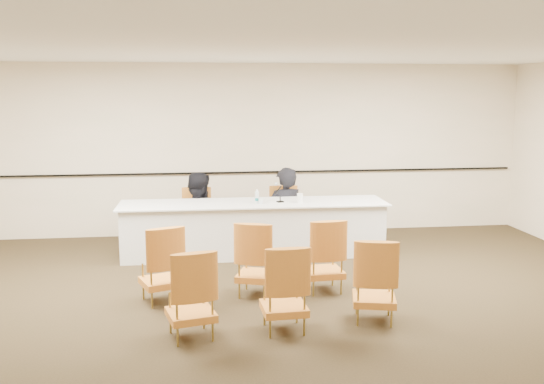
{
  "coord_description": "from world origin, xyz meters",
  "views": [
    {
      "loc": [
        -0.93,
        -6.63,
        2.51
      ],
      "look_at": [
        0.28,
        2.6,
        0.96
      ],
      "focal_mm": 40.0,
      "sensor_mm": 36.0,
      "label": 1
    }
  ],
  "objects_px": {
    "panelist_main": "(285,221)",
    "microphone": "(280,193)",
    "aud_chair_front_right": "(324,255)",
    "aud_chair_back_left": "(190,293)",
    "coffee_cup": "(300,198)",
    "panelist_main_chair": "(285,216)",
    "panel_table": "(254,228)",
    "water_bottle": "(257,196)",
    "aud_chair_front_left": "(161,263)",
    "panelist_second": "(197,226)",
    "aud_chair_back_mid": "(284,287)",
    "drinking_glass": "(261,201)",
    "aud_chair_back_right": "(374,279)",
    "panelist_second_chair": "(197,218)",
    "aud_chair_front_mid": "(257,258)"
  },
  "relations": [
    {
      "from": "panelist_main",
      "to": "microphone",
      "type": "distance_m",
      "value": 0.89
    },
    {
      "from": "aud_chair_front_right",
      "to": "aud_chair_back_left",
      "type": "bearing_deg",
      "value": -146.88
    },
    {
      "from": "panelist_main",
      "to": "coffee_cup",
      "type": "distance_m",
      "value": 0.87
    },
    {
      "from": "panelist_main_chair",
      "to": "microphone",
      "type": "relative_size",
      "value": 3.15
    },
    {
      "from": "panel_table",
      "to": "panelist_main",
      "type": "height_order",
      "value": "panelist_main"
    },
    {
      "from": "panel_table",
      "to": "water_bottle",
      "type": "bearing_deg",
      "value": -52.24
    },
    {
      "from": "water_bottle",
      "to": "aud_chair_front_left",
      "type": "distance_m",
      "value": 2.41
    },
    {
      "from": "panelist_second",
      "to": "microphone",
      "type": "height_order",
      "value": "panelist_second"
    },
    {
      "from": "water_bottle",
      "to": "aud_chair_back_mid",
      "type": "distance_m",
      "value": 3.05
    },
    {
      "from": "coffee_cup",
      "to": "aud_chair_front_right",
      "type": "height_order",
      "value": "coffee_cup"
    },
    {
      "from": "water_bottle",
      "to": "aud_chair_back_mid",
      "type": "bearing_deg",
      "value": -90.67
    },
    {
      "from": "panelist_main",
      "to": "drinking_glass",
      "type": "distance_m",
      "value": 1.0
    },
    {
      "from": "panelist_second",
      "to": "aud_chair_back_mid",
      "type": "distance_m",
      "value": 3.8
    },
    {
      "from": "microphone",
      "to": "aud_chair_back_left",
      "type": "bearing_deg",
      "value": -128.89
    },
    {
      "from": "microphone",
      "to": "aud_chair_front_right",
      "type": "distance_m",
      "value": 1.91
    },
    {
      "from": "drinking_glass",
      "to": "microphone",
      "type": "bearing_deg",
      "value": 14.67
    },
    {
      "from": "microphone",
      "to": "aud_chair_back_left",
      "type": "height_order",
      "value": "microphone"
    },
    {
      "from": "aud_chair_front_right",
      "to": "aud_chair_front_left",
      "type": "bearing_deg",
      "value": 179.55
    },
    {
      "from": "aud_chair_back_left",
      "to": "aud_chair_back_right",
      "type": "distance_m",
      "value": 2.01
    },
    {
      "from": "panelist_main",
      "to": "coffee_cup",
      "type": "bearing_deg",
      "value": 86.34
    },
    {
      "from": "aud_chair_back_mid",
      "to": "panelist_main_chair",
      "type": "bearing_deg",
      "value": 78.52
    },
    {
      "from": "microphone",
      "to": "aud_chair_front_left",
      "type": "bearing_deg",
      "value": -146.38
    },
    {
      "from": "aud_chair_front_right",
      "to": "aud_chair_back_left",
      "type": "xyz_separation_m",
      "value": [
        -1.67,
        -1.27,
        0.0
      ]
    },
    {
      "from": "coffee_cup",
      "to": "aud_chair_front_right",
      "type": "distance_m",
      "value": 1.81
    },
    {
      "from": "aud_chair_front_left",
      "to": "panelist_main",
      "type": "bearing_deg",
      "value": 33.57
    },
    {
      "from": "aud_chair_back_mid",
      "to": "panelist_second_chair",
      "type": "bearing_deg",
      "value": 100.77
    },
    {
      "from": "coffee_cup",
      "to": "panel_table",
      "type": "bearing_deg",
      "value": 171.49
    },
    {
      "from": "panelist_second",
      "to": "drinking_glass",
      "type": "height_order",
      "value": "panelist_second"
    },
    {
      "from": "panelist_second_chair",
      "to": "aud_chair_back_left",
      "type": "distance_m",
      "value": 3.75
    },
    {
      "from": "panelist_main",
      "to": "aud_chair_back_mid",
      "type": "relative_size",
      "value": 1.89
    },
    {
      "from": "aud_chair_front_mid",
      "to": "aud_chair_back_left",
      "type": "distance_m",
      "value": 1.47
    },
    {
      "from": "panelist_main",
      "to": "aud_chair_front_left",
      "type": "relative_size",
      "value": 1.89
    },
    {
      "from": "panelist_second_chair",
      "to": "water_bottle",
      "type": "relative_size",
      "value": 4.5
    },
    {
      "from": "panelist_main",
      "to": "aud_chair_front_left",
      "type": "xyz_separation_m",
      "value": [
        -1.9,
        -2.59,
        0.09
      ]
    },
    {
      "from": "microphone",
      "to": "aud_chair_front_right",
      "type": "relative_size",
      "value": 0.32
    },
    {
      "from": "water_bottle",
      "to": "aud_chair_front_mid",
      "type": "xyz_separation_m",
      "value": [
        -0.2,
        -1.85,
        -0.45
      ]
    },
    {
      "from": "drinking_glass",
      "to": "panelist_main",
      "type": "bearing_deg",
      "value": 56.03
    },
    {
      "from": "panel_table",
      "to": "aud_chair_front_right",
      "type": "xyz_separation_m",
      "value": [
        0.7,
        -1.87,
        0.06
      ]
    },
    {
      "from": "panelist_main_chair",
      "to": "coffee_cup",
      "type": "distance_m",
      "value": 0.82
    },
    {
      "from": "microphone",
      "to": "water_bottle",
      "type": "xyz_separation_m",
      "value": [
        -0.36,
        -0.01,
        -0.05
      ]
    },
    {
      "from": "water_bottle",
      "to": "drinking_glass",
      "type": "xyz_separation_m",
      "value": [
        0.05,
        -0.07,
        -0.06
      ]
    },
    {
      "from": "aud_chair_back_right",
      "to": "aud_chair_front_left",
      "type": "bearing_deg",
      "value": 171.92
    },
    {
      "from": "panelist_second",
      "to": "panelist_second_chair",
      "type": "xyz_separation_m",
      "value": [
        0.0,
        0.0,
        0.13
      ]
    },
    {
      "from": "panelist_main",
      "to": "aud_chair_back_left",
      "type": "relative_size",
      "value": 1.89
    },
    {
      "from": "drinking_glass",
      "to": "aud_chair_front_mid",
      "type": "relative_size",
      "value": 0.11
    },
    {
      "from": "panel_table",
      "to": "coffee_cup",
      "type": "xyz_separation_m",
      "value": [
        0.71,
        -0.11,
        0.48
      ]
    },
    {
      "from": "panelist_second_chair",
      "to": "microphone",
      "type": "distance_m",
      "value": 1.52
    },
    {
      "from": "panelist_second",
      "to": "aud_chair_back_left",
      "type": "bearing_deg",
      "value": 98.19
    },
    {
      "from": "panelist_second_chair",
      "to": "drinking_glass",
      "type": "distance_m",
      "value": 1.28
    },
    {
      "from": "microphone",
      "to": "aud_chair_back_left",
      "type": "xyz_separation_m",
      "value": [
        -1.37,
        -3.09,
        -0.5
      ]
    }
  ]
}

